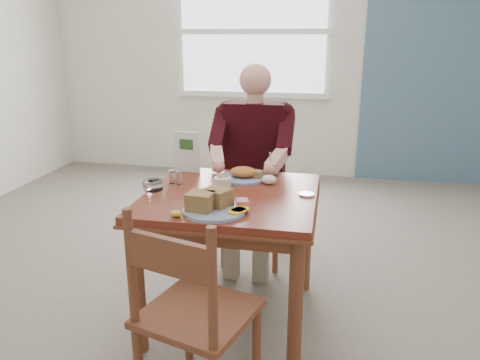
% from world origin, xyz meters
% --- Properties ---
extents(floor, '(6.00, 6.00, 0.00)m').
position_xyz_m(floor, '(0.00, 0.00, 0.00)').
color(floor, '#645751').
rests_on(floor, ground).
extents(wall_back, '(5.50, 0.00, 5.50)m').
position_xyz_m(wall_back, '(0.00, 3.00, 1.40)').
color(wall_back, beige).
rests_on(wall_back, ground).
extents(accent_panel, '(1.60, 0.02, 2.80)m').
position_xyz_m(accent_panel, '(1.60, 2.98, 1.40)').
color(accent_panel, '#476A85').
rests_on(accent_panel, ground).
extents(lemon_wedge, '(0.06, 0.05, 0.03)m').
position_xyz_m(lemon_wedge, '(-0.18, -0.38, 0.77)').
color(lemon_wedge, yellow).
rests_on(lemon_wedge, table).
extents(napkin, '(0.10, 0.09, 0.05)m').
position_xyz_m(napkin, '(0.18, 0.20, 0.78)').
color(napkin, white).
rests_on(napkin, table).
extents(metal_dish, '(0.11, 0.11, 0.01)m').
position_xyz_m(metal_dish, '(0.40, 0.04, 0.76)').
color(metal_dish, silver).
rests_on(metal_dish, table).
extents(window, '(1.72, 0.04, 1.42)m').
position_xyz_m(window, '(-0.40, 2.97, 1.60)').
color(window, white).
rests_on(window, wall_back).
extents(table, '(0.92, 0.92, 0.75)m').
position_xyz_m(table, '(0.00, 0.00, 0.64)').
color(table, maroon).
rests_on(table, ground).
extents(chair_far, '(0.42, 0.42, 0.95)m').
position_xyz_m(chair_far, '(0.00, 0.80, 0.48)').
color(chair_far, brown).
rests_on(chair_far, ground).
extents(chair_near, '(0.52, 0.52, 0.95)m').
position_xyz_m(chair_near, '(0.00, -0.75, 0.48)').
color(chair_near, brown).
rests_on(chair_near, ground).
extents(diner, '(0.53, 0.56, 1.39)m').
position_xyz_m(diner, '(0.00, 0.71, 0.81)').
color(diner, gray).
rests_on(diner, chair_far).
extents(near_plate, '(0.36, 0.36, 0.10)m').
position_xyz_m(near_plate, '(-0.03, -0.28, 0.79)').
color(near_plate, white).
rests_on(near_plate, table).
extents(far_plate, '(0.33, 0.33, 0.07)m').
position_xyz_m(far_plate, '(0.02, 0.27, 0.78)').
color(far_plate, white).
rests_on(far_plate, table).
extents(caddy, '(0.13, 0.13, 0.07)m').
position_xyz_m(caddy, '(-0.07, 0.11, 0.78)').
color(caddy, white).
rests_on(caddy, table).
extents(shakers, '(0.08, 0.05, 0.08)m').
position_xyz_m(shakers, '(-0.34, 0.10, 0.79)').
color(shakers, white).
rests_on(shakers, table).
extents(creamer, '(0.11, 0.11, 0.05)m').
position_xyz_m(creamer, '(-0.43, -0.02, 0.78)').
color(creamer, white).
rests_on(creamer, table).
extents(menu, '(0.17, 0.04, 0.25)m').
position_xyz_m(menu, '(-0.35, 0.35, 0.88)').
color(menu, white).
rests_on(menu, table).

